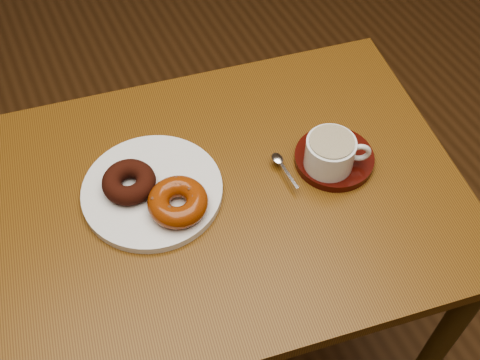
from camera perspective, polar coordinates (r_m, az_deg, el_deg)
name	(u,v)px	position (r m, az deg, el deg)	size (l,w,h in m)	color
cafe_table	(231,228)	(1.19, -0.87, -4.56)	(0.92, 0.75, 0.79)	brown
donut_plate	(152,191)	(1.09, -8.31, -1.02)	(0.25, 0.25, 0.02)	silver
donut_cinnamon	(129,182)	(1.08, -10.49, -0.19)	(0.10, 0.10, 0.03)	#34120A
donut_caramel	(178,202)	(1.04, -5.91, -2.09)	(0.13, 0.13, 0.04)	#82360E
saucer	(334,158)	(1.14, 8.90, 2.04)	(0.15, 0.15, 0.02)	#390C07
coffee_cup	(331,153)	(1.10, 8.61, 2.58)	(0.11, 0.09, 0.06)	silver
teaspoon	(279,162)	(1.11, 3.77, 1.76)	(0.02, 0.09, 0.01)	silver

